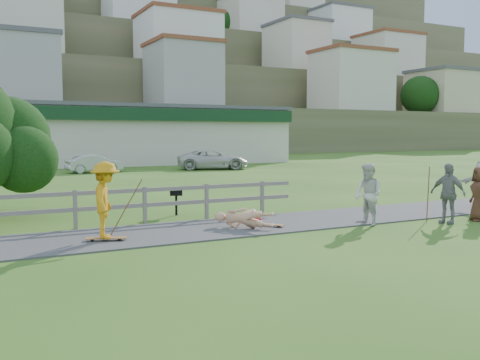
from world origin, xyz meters
The scene contains 18 objects.
ground centered at (0.00, 0.00, 0.00)m, with size 260.00×260.00×0.00m, color #2D5719.
path centered at (0.00, 1.50, 0.02)m, with size 34.00×3.00×0.04m, color #3A3B3D.
fence centered at (-4.62, 3.30, 0.72)m, with size 15.05×0.10×1.10m.
strip_mall centered at (4.00, 34.94, 2.58)m, with size 32.50×10.75×5.10m.
hillside centered at (0.00, 91.31, 14.41)m, with size 220.00×67.00×47.50m.
skater_rider centered at (-3.66, 1.09, 0.95)m, with size 1.22×0.70×1.89m, color orange.
skater_fallen centered at (0.15, 1.08, 0.31)m, with size 1.69×0.40×0.61m, color tan.
spectator_a centered at (3.64, -0.01, 0.91)m, with size 0.88×0.69×1.81m, color silver.
spectator_b centered at (5.99, -0.79, 0.90)m, with size 1.05×0.44×1.79m, color gray.
spectator_c centered at (7.21, -0.92, 0.83)m, with size 0.81×0.53×1.66m, color #502E20.
car_silver centered at (1.12, 24.88, 0.61)m, with size 1.29×3.71×1.22m, color #ACADB4.
car_white centered at (9.69, 24.21, 0.73)m, with size 2.41×5.23×1.45m, color silver.
bbq centered at (-0.61, 4.38, 0.43)m, with size 0.40×0.30×0.87m, color black, non-canonical shape.
longboard_rider centered at (-3.66, 1.09, 0.05)m, with size 0.98×0.24×0.11m, color brown, non-canonical shape.
longboard_fallen centered at (0.95, 0.98, 0.05)m, with size 0.81×0.20×0.09m, color brown, non-canonical shape.
helmet centered at (0.75, 1.43, 0.15)m, with size 0.29×0.29×0.29m, color #9F0621.
pole_rider centered at (-3.06, 1.49, 0.87)m, with size 0.03×0.03×1.73m, color brown.
pole_spec_left centered at (5.71, -0.31, 0.83)m, with size 0.03×0.03×1.67m, color brown.
Camera 1 is at (-6.68, -11.94, 2.67)m, focal length 40.00 mm.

